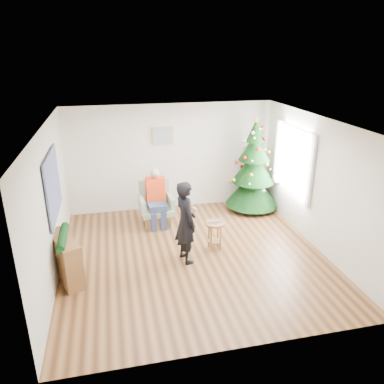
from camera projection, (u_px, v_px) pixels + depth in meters
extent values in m
plane|color=brown|center=(194.00, 255.00, 7.32)|extent=(5.00, 5.00, 0.00)
plane|color=white|center=(194.00, 123.00, 6.39)|extent=(5.00, 5.00, 0.00)
plane|color=silver|center=(171.00, 157.00, 9.13)|extent=(5.00, 0.00, 5.00)
plane|color=silver|center=(239.00, 266.00, 4.58)|extent=(5.00, 0.00, 5.00)
plane|color=silver|center=(50.00, 205.00, 6.35)|extent=(0.00, 5.00, 5.00)
plane|color=silver|center=(317.00, 184.00, 7.36)|extent=(0.00, 5.00, 5.00)
cube|color=white|center=(293.00, 160.00, 8.19)|extent=(0.04, 1.30, 1.40)
cube|color=white|center=(309.00, 170.00, 7.50)|extent=(0.05, 0.25, 1.50)
cube|color=white|center=(278.00, 152.00, 8.87)|extent=(0.05, 0.25, 1.50)
cylinder|color=#3F2816|center=(251.00, 203.00, 9.42)|extent=(0.10, 0.10, 0.30)
cone|color=black|center=(252.00, 188.00, 9.28)|extent=(1.29, 1.29, 0.85)
cone|color=black|center=(254.00, 167.00, 9.08)|extent=(1.04, 1.04, 0.75)
cone|color=black|center=(255.00, 147.00, 8.90)|extent=(0.76, 0.76, 0.65)
cone|color=black|center=(256.00, 130.00, 8.76)|extent=(0.44, 0.44, 0.55)
cone|color=gold|center=(257.00, 118.00, 8.66)|extent=(0.14, 0.14, 0.14)
cylinder|color=brown|center=(215.00, 223.00, 7.39)|extent=(0.39, 0.39, 0.04)
cylinder|color=brown|center=(214.00, 241.00, 7.52)|extent=(0.29, 0.29, 0.02)
imported|color=silver|center=(215.00, 222.00, 7.37)|extent=(0.32, 0.21, 0.03)
cube|color=gray|center=(157.00, 210.00, 8.49)|extent=(0.72, 0.67, 0.12)
cube|color=gray|center=(154.00, 192.00, 8.63)|extent=(0.70, 0.14, 0.60)
cube|color=gray|center=(142.00, 205.00, 8.35)|extent=(0.12, 0.55, 0.30)
cube|color=gray|center=(171.00, 202.00, 8.51)|extent=(0.12, 0.55, 0.30)
cube|color=navy|center=(157.00, 206.00, 8.37)|extent=(0.41, 0.43, 0.14)
cube|color=red|center=(155.00, 189.00, 8.45)|extent=(0.42, 0.23, 0.55)
sphere|color=tan|center=(155.00, 173.00, 8.29)|extent=(0.22, 0.22, 0.22)
imported|color=black|center=(186.00, 222.00, 6.90)|extent=(0.50, 0.65, 1.59)
cube|color=white|center=(195.00, 209.00, 6.81)|extent=(0.06, 0.13, 0.04)
cube|color=brown|center=(66.00, 259.00, 6.45)|extent=(0.66, 1.04, 0.80)
cylinder|color=black|center=(63.00, 237.00, 6.30)|extent=(0.14, 0.90, 0.14)
cube|color=black|center=(53.00, 185.00, 6.54)|extent=(0.03, 1.50, 1.15)
cube|color=tan|center=(163.00, 136.00, 8.86)|extent=(0.52, 0.03, 0.42)
cube|color=gray|center=(163.00, 136.00, 8.84)|extent=(0.44, 0.02, 0.34)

